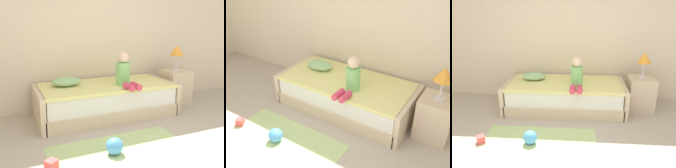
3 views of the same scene
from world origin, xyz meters
The scene contains 9 objects.
wall_rear centered at (0.00, 2.60, 1.45)m, with size 7.20×0.10×2.90m, color beige.
bed centered at (-0.06, 2.00, 0.25)m, with size 2.11×1.00×0.50m.
nightstand centered at (1.29, 2.05, 0.30)m, with size 0.44×0.44×0.60m, color beige.
table_lamp centered at (1.29, 2.05, 0.94)m, with size 0.24×0.24×0.45m.
child_figure centered at (0.15, 1.77, 0.70)m, with size 0.20×0.51×0.50m.
pillow centered at (-0.64, 2.10, 0.56)m, with size 0.44×0.30×0.13m, color #99CC8C.
toy_ball centered at (-0.44, 0.80, 0.10)m, with size 0.19×0.19×0.19m, color #4C99E5.
area_rug centered at (-0.34, 0.70, 0.00)m, with size 1.60×1.10×0.01m, color #B2D189.
toy_block centered at (-1.13, 0.76, 0.05)m, with size 0.10×0.10×0.10m, color #E54C4C.
Camera 3 is at (0.24, -1.87, 1.80)m, focal length 36.81 mm.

